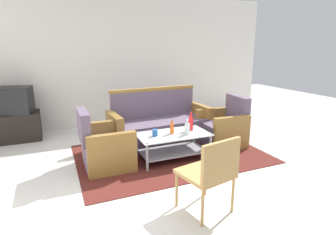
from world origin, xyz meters
The scene contains 14 objects.
ground_plane centered at (0.00, 0.00, 0.00)m, with size 14.00×14.00×0.00m, color silver.
wall_back centered at (0.00, 3.06, 1.40)m, with size 6.52×0.12×2.80m.
rug centered at (-0.13, 0.81, 0.01)m, with size 2.92×2.02×0.01m, color #511E19.
couch centered at (-0.08, 1.42, 0.32)m, with size 1.83×0.82×0.96m.
armchair_left centered at (-1.18, 0.76, 0.29)m, with size 0.70×0.76×0.85m.
armchair_right centered at (0.92, 0.88, 0.29)m, with size 0.73×0.79×0.85m.
coffee_table centered at (-0.17, 0.62, 0.27)m, with size 1.10×0.60×0.40m.
bottle_clear centered at (0.01, 0.51, 0.50)m, with size 0.08×0.08×0.24m.
bottle_orange centered at (-0.18, 0.64, 0.49)m, with size 0.06×0.06×0.22m.
bottle_red centered at (0.16, 0.68, 0.52)m, with size 0.07×0.07×0.29m.
cup centered at (-0.46, 0.63, 0.46)m, with size 0.08×0.08×0.10m, color #2659A5.
tv_stand centered at (-2.47, 2.55, 0.26)m, with size 0.80×0.50×0.52m, color black.
television centered at (-2.47, 2.55, 0.76)m, with size 0.68×0.55×0.48m.
wicker_chair centered at (-0.40, -0.84, 0.49)m, with size 0.57×0.57×0.84m.
Camera 1 is at (-1.80, -3.00, 1.71)m, focal length 29.25 mm.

